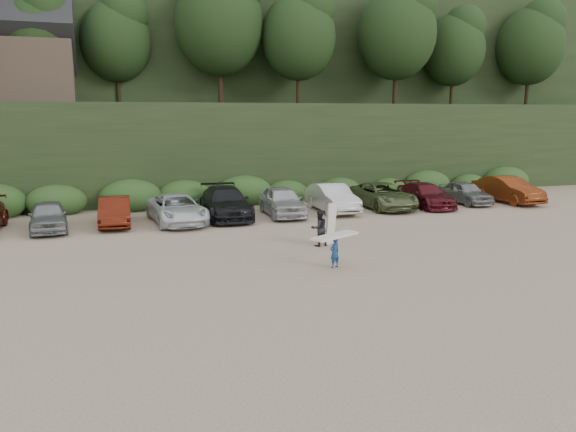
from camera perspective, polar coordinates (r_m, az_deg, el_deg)
name	(u,v)px	position (r m, az deg, el deg)	size (l,w,h in m)	color
ground	(311,266)	(20.09, 2.31, -5.14)	(120.00, 120.00, 0.00)	tan
hillside_backdrop	(166,48)	(54.69, -12.29, 16.30)	(90.00, 41.50, 28.00)	black
parked_cars	(208,206)	(28.89, -8.09, 1.03)	(39.30, 6.07, 1.59)	silver
child_surfer	(335,245)	(19.79, 4.77, -2.99)	(2.03, 1.38, 1.19)	navy
adult_surfer	(320,228)	(23.03, 3.29, -1.20)	(1.23, 0.64, 1.76)	black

